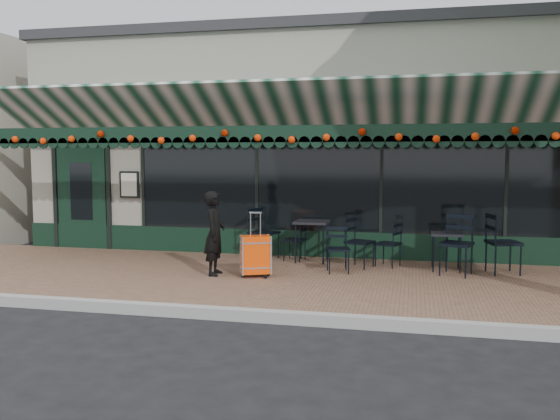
% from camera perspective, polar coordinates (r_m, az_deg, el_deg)
% --- Properties ---
extents(ground, '(80.00, 80.00, 0.00)m').
position_cam_1_polar(ground, '(7.76, -2.62, -10.47)').
color(ground, black).
rests_on(ground, ground).
extents(sidewalk, '(18.00, 4.00, 0.15)m').
position_cam_1_polar(sidewalk, '(9.63, 0.55, -6.87)').
color(sidewalk, brown).
rests_on(sidewalk, ground).
extents(curb, '(18.00, 0.16, 0.15)m').
position_cam_1_polar(curb, '(7.67, -2.78, -10.09)').
color(curb, '#9E9E99').
rests_on(curb, ground).
extents(restaurant_building, '(12.00, 9.60, 4.50)m').
position_cam_1_polar(restaurant_building, '(15.17, 5.23, 5.94)').
color(restaurant_building, gray).
rests_on(restaurant_building, ground).
extents(woman, '(0.37, 0.52, 1.37)m').
position_cam_1_polar(woman, '(9.72, -6.30, -2.24)').
color(woman, black).
rests_on(woman, sidewalk).
extents(suitcase, '(0.52, 0.41, 1.04)m').
position_cam_1_polar(suitcase, '(9.54, -2.36, -4.39)').
color(suitcase, '#FF4708').
rests_on(suitcase, sidewalk).
extents(cafe_table_a, '(0.52, 0.52, 0.64)m').
position_cam_1_polar(cafe_table_a, '(10.43, 15.74, -2.49)').
color(cafe_table_a, black).
rests_on(cafe_table_a, sidewalk).
extents(cafe_table_b, '(0.61, 0.61, 0.75)m').
position_cam_1_polar(cafe_table_b, '(10.89, 3.08, -1.45)').
color(cafe_table_b, black).
rests_on(cafe_table_b, sidewalk).
extents(chair_a_left, '(0.51, 0.51, 0.78)m').
position_cam_1_polar(chair_a_left, '(10.59, 10.36, -3.26)').
color(chair_a_left, black).
rests_on(chair_a_left, sidewalk).
extents(chair_a_right, '(0.61, 0.61, 1.01)m').
position_cam_1_polar(chair_a_right, '(10.44, 20.72, -3.03)').
color(chair_a_right, black).
rests_on(chair_a_right, sidewalk).
extents(chair_a_front, '(0.63, 0.63, 1.00)m').
position_cam_1_polar(chair_a_front, '(10.08, 16.61, -3.21)').
color(chair_a_front, black).
rests_on(chair_a_front, sidewalk).
extents(chair_b_left, '(0.43, 0.43, 0.75)m').
position_cam_1_polar(chair_b_left, '(11.00, 1.41, -2.94)').
color(chair_b_left, black).
rests_on(chair_b_left, sidewalk).
extents(chair_b_right, '(0.57, 0.57, 0.87)m').
position_cam_1_polar(chair_b_right, '(10.41, 7.68, -3.13)').
color(chair_b_right, black).
rests_on(chair_b_right, sidewalk).
extents(chair_b_front, '(0.47, 0.47, 0.77)m').
position_cam_1_polar(chair_b_front, '(9.93, 5.60, -3.82)').
color(chair_b_front, black).
rests_on(chair_b_front, sidewalk).
extents(chair_solo, '(0.64, 0.64, 0.97)m').
position_cam_1_polar(chair_solo, '(11.20, -1.58, -2.24)').
color(chair_solo, black).
rests_on(chair_solo, sidewalk).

